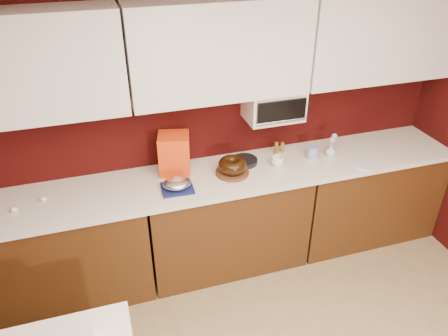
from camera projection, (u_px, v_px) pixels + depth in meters
The scene contains 28 objects.
wall_back at pixel (214, 118), 3.54m from camera, with size 4.00×0.02×2.50m, color #330807.
base_cabinet_left at pixel (61, 253), 3.37m from camera, with size 1.31×0.58×0.86m, color #46260E.
base_cabinet_center at pixel (226, 221), 3.71m from camera, with size 1.31×0.58×0.86m, color #46260E.
base_cabinet_right at pixel (362, 194), 4.05m from camera, with size 1.31×0.58×0.86m, color #46260E.
countertop at pixel (226, 176), 3.48m from camera, with size 4.00×0.62×0.04m, color silver.
upper_cabinet_left at pixel (18, 68), 2.75m from camera, with size 1.31×0.33×0.70m, color white.
upper_cabinet_center at pixel (220, 50), 3.09m from camera, with size 1.31×0.33×0.70m, color white.
upper_cabinet_right at pixel (382, 36), 3.44m from camera, with size 1.31×0.33×0.70m, color white.
toaster_oven at pixel (273, 104), 3.47m from camera, with size 0.45×0.30×0.25m, color white.
toaster_oven_door at pixel (282, 112), 3.34m from camera, with size 0.40×0.02×0.18m, color black.
toaster_oven_handle at pixel (282, 121), 3.37m from camera, with size 0.02×0.02×0.42m, color silver.
cake_base at pixel (232, 172), 3.46m from camera, with size 0.27×0.27×0.02m, color brown.
bundt_cake at pixel (232, 165), 3.43m from camera, with size 0.23×0.23×0.09m, color black.
navy_towel at pixel (177, 188), 3.27m from camera, with size 0.24×0.20×0.02m, color #151D50.
foil_ham_nest at pixel (177, 183), 3.25m from camera, with size 0.21×0.18×0.08m, color white.
roasted_ham at pixel (177, 180), 3.24m from camera, with size 0.09×0.08×0.06m, color #BE6A56.
pandoro_box at pixel (174, 153), 3.42m from camera, with size 0.24×0.22×0.32m, color red.
dark_pan at pixel (245, 161), 3.60m from camera, with size 0.21×0.21×0.04m, color black.
coffee_mug at pixel (277, 160), 3.55m from camera, with size 0.09×0.09×0.10m, color white.
blue_jar at pixel (313, 152), 3.65m from camera, with size 0.09×0.09×0.11m, color #1C299B.
flower_vase at pixel (331, 150), 3.69m from camera, with size 0.07×0.07×0.11m, color silver.
flower_pink at pixel (332, 140), 3.64m from camera, with size 0.06×0.06×0.06m, color pink.
flower_blue at pixel (334, 136), 3.66m from camera, with size 0.05×0.05×0.05m, color #81ADCF.
china_plate at pixel (367, 165), 3.58m from camera, with size 0.21×0.21×0.01m, color white.
amber_bottle at pixel (282, 147), 3.75m from camera, with size 0.03×0.03×0.09m, color #865D18.
egg_left at pixel (14, 209), 3.02m from camera, with size 0.05×0.04×0.04m, color white.
egg_right at pixel (43, 199), 3.14m from camera, with size 0.05×0.04×0.04m, color silver.
amber_bottle_tall at pixel (276, 148), 3.72m from camera, with size 0.03×0.03×0.11m, color brown.
Camera 1 is at (-0.89, -0.87, 2.72)m, focal length 35.00 mm.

